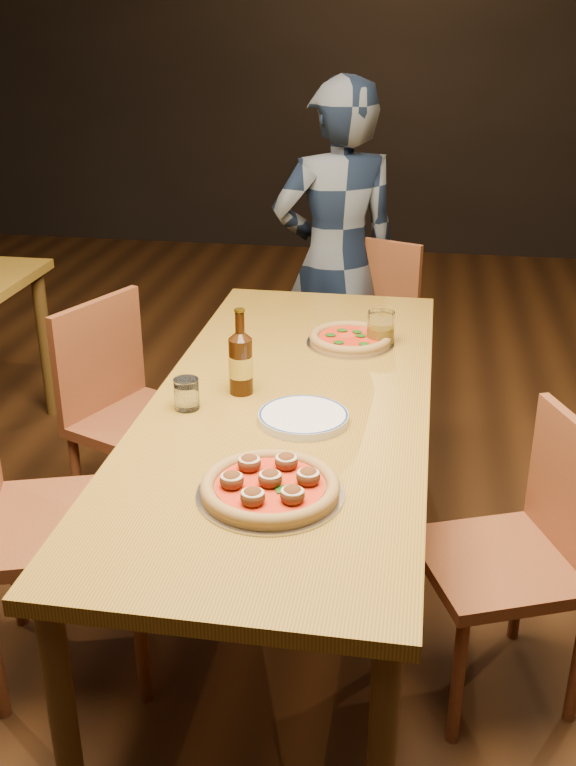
% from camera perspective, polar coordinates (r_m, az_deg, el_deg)
% --- Properties ---
extents(ground, '(9.00, 9.00, 0.00)m').
position_cam_1_polar(ground, '(2.88, 0.17, -14.70)').
color(ground, black).
extents(table_main, '(0.80, 2.00, 0.75)m').
position_cam_1_polar(table_main, '(2.51, 0.19, -2.50)').
color(table_main, brown).
rests_on(table_main, ground).
extents(chair_main_nw, '(0.57, 0.57, 0.97)m').
position_cam_1_polar(chair_main_nw, '(2.48, -14.75, -8.89)').
color(chair_main_nw, brown).
rests_on(chair_main_nw, ground).
extents(chair_main_sw, '(0.55, 0.55, 0.90)m').
position_cam_1_polar(chair_main_sw, '(3.06, -9.52, -2.54)').
color(chair_main_sw, brown).
rests_on(chair_main_sw, ground).
extents(chair_main_e, '(0.52, 0.52, 0.86)m').
position_cam_1_polar(chair_main_e, '(2.41, 13.92, -11.47)').
color(chair_main_e, brown).
rests_on(chair_main_e, ground).
extents(chair_end, '(0.56, 0.56, 0.92)m').
position_cam_1_polar(chair_end, '(3.67, 4.25, 2.53)').
color(chair_end, brown).
rests_on(chair_end, ground).
extents(pizza_meatball, '(0.35, 0.35, 0.06)m').
position_cam_1_polar(pizza_meatball, '(1.99, -1.20, -6.91)').
color(pizza_meatball, '#B7B7BF').
rests_on(pizza_meatball, table_main).
extents(pizza_margherita, '(0.30, 0.30, 0.04)m').
position_cam_1_polar(pizza_margherita, '(2.88, 4.19, 2.98)').
color(pizza_margherita, '#B7B7BF').
rests_on(pizza_margherita, table_main).
extents(plate_stack, '(0.25, 0.25, 0.02)m').
position_cam_1_polar(plate_stack, '(2.34, 1.04, -2.34)').
color(plate_stack, white).
rests_on(plate_stack, table_main).
extents(beer_bottle, '(0.07, 0.07, 0.25)m').
position_cam_1_polar(beer_bottle, '(2.48, -3.17, 1.28)').
color(beer_bottle, black).
rests_on(beer_bottle, table_main).
extents(water_glass, '(0.07, 0.07, 0.09)m').
position_cam_1_polar(water_glass, '(2.42, -6.79, -0.73)').
color(water_glass, white).
rests_on(water_glass, table_main).
extents(amber_glass, '(0.09, 0.09, 0.11)m').
position_cam_1_polar(amber_glass, '(2.87, 6.21, 3.66)').
color(amber_glass, '#A67A12').
rests_on(amber_glass, table_main).
extents(diner, '(0.67, 0.57, 1.55)m').
position_cam_1_polar(diner, '(3.73, 3.24, 8.01)').
color(diner, black).
rests_on(diner, ground).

